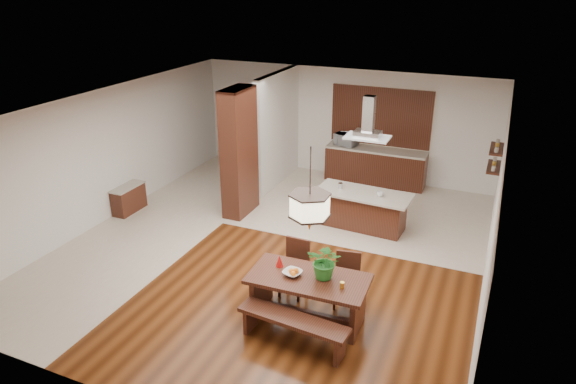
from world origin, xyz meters
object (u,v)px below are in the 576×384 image
at_px(dining_chair_right, 346,282).
at_px(island_cup, 380,194).
at_px(dining_chair_left, 293,269).
at_px(hallway_console, 129,199).
at_px(microwave, 346,139).
at_px(dining_bench, 293,331).
at_px(fruit_bowl, 292,273).
at_px(kitchen_island, 363,209).
at_px(dining_table, 308,288).
at_px(range_hood, 369,117).
at_px(foliage_plant, 326,261).
at_px(pendant_lantern, 310,190).

xyz_separation_m(dining_chair_right, island_cup, (-0.16, 2.82, 0.43)).
bearing_deg(island_cup, dining_chair_left, -105.16).
height_order(hallway_console, microwave, microwave).
relative_size(dining_bench, fruit_bowl, 5.98).
relative_size(dining_bench, microwave, 3.01).
height_order(dining_chair_left, kitchen_island, dining_chair_left).
relative_size(hallway_console, dining_chair_left, 0.89).
xyz_separation_m(dining_table, dining_chair_right, (0.45, 0.59, -0.11)).
bearing_deg(dining_bench, microwave, 101.14).
bearing_deg(range_hood, fruit_bowl, -92.80).
bearing_deg(island_cup, microwave, 120.30).
bearing_deg(fruit_bowl, island_cup, 81.04).
height_order(island_cup, microwave, microwave).
height_order(dining_chair_left, fruit_bowl, dining_chair_left).
bearing_deg(foliage_plant, kitchen_island, 95.45).
distance_m(pendant_lantern, kitchen_island, 3.95).
xyz_separation_m(dining_table, island_cup, (0.29, 3.41, 0.32)).
relative_size(dining_bench, dining_chair_right, 1.85).
bearing_deg(dining_bench, island_cup, 86.30).
xyz_separation_m(foliage_plant, microwave, (-1.56, 6.07, 0.04)).
height_order(kitchen_island, island_cup, island_cup).
bearing_deg(pendant_lantern, dining_chair_left, 131.28).
distance_m(dining_table, kitchen_island, 3.51).
bearing_deg(dining_bench, foliage_plant, 73.90).
distance_m(range_hood, microwave, 3.23).
bearing_deg(range_hood, dining_bench, -88.55).
distance_m(dining_bench, range_hood, 4.74).
height_order(dining_chair_right, microwave, microwave).
xyz_separation_m(dining_chair_right, fruit_bowl, (-0.70, -0.62, 0.35)).
distance_m(dining_bench, dining_chair_right, 1.35).
distance_m(dining_table, island_cup, 3.43).
bearing_deg(hallway_console, kitchen_island, 14.34).
bearing_deg(microwave, fruit_bowl, -64.85).
xyz_separation_m(dining_chair_left, foliage_plant, (0.73, -0.47, 0.57)).
distance_m(dining_bench, kitchen_island, 4.18).
distance_m(dining_bench, microwave, 7.02).
height_order(dining_bench, foliage_plant, foliage_plant).
distance_m(dining_chair_right, kitchen_island, 2.96).
xyz_separation_m(dining_table, pendant_lantern, (0.00, 0.00, 1.67)).
bearing_deg(dining_bench, fruit_bowl, 113.75).
relative_size(foliage_plant, fruit_bowl, 2.05).
relative_size(foliage_plant, range_hood, 0.65).
distance_m(dining_chair_right, pendant_lantern, 1.93).
distance_m(island_cup, microwave, 3.19).
distance_m(dining_chair_left, pendant_lantern, 1.90).
xyz_separation_m(dining_table, dining_chair_left, (-0.49, 0.55, -0.08)).
relative_size(dining_chair_left, pendant_lantern, 0.76).
distance_m(kitchen_island, microwave, 3.01).
distance_m(dining_bench, pendant_lantern, 2.11).
height_order(dining_chair_left, pendant_lantern, pendant_lantern).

